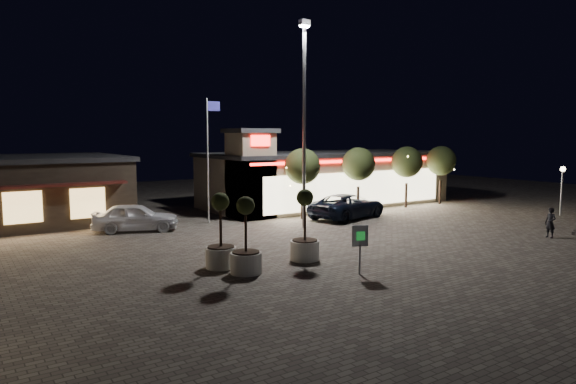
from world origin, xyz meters
TOP-DOWN VIEW (x-y plane):
  - ground at (0.00, 0.00)m, footprint 90.00×90.00m
  - retail_building at (9.51, 15.82)m, footprint 20.40×8.40m
  - floodlight_pole at (2.00, 8.00)m, footprint 0.60×0.40m
  - flagpole at (-1.90, 13.00)m, footprint 0.95×0.10m
  - lamp_post_east at (20.00, 2.00)m, footprint 0.36×0.36m
  - string_tree_a at (4.00, 11.00)m, footprint 2.42×2.42m
  - string_tree_b at (9.00, 11.00)m, footprint 2.42×2.42m
  - string_tree_c at (14.00, 11.00)m, footprint 2.42×2.42m
  - string_tree_d at (18.00, 11.00)m, footprint 2.42×2.42m
  - pickup_truck at (6.74, 9.47)m, footprint 6.59×4.22m
  - white_sedan at (-6.83, 12.76)m, footprint 5.31×3.61m
  - pedestrian at (11.64, -1.95)m, footprint 0.48×0.66m
  - dog at (12.91, -2.59)m, footprint 0.51×0.31m
  - planter_left at (-6.39, 2.33)m, footprint 1.32×1.32m
  - planter_mid at (-5.94, 0.93)m, footprint 1.30×1.30m
  - planter_right at (-2.60, 1.46)m, footprint 1.32×1.32m
  - valet_sign at (-2.15, -1.76)m, footprint 0.63×0.33m

SIDE VIEW (x-z plane):
  - ground at x=0.00m, z-range 0.00..0.00m
  - dog at x=12.91m, z-range 0.13..0.41m
  - white_sedan at x=-6.83m, z-range 0.00..1.68m
  - pedestrian at x=11.64m, z-range 0.00..1.69m
  - pickup_truck at x=6.74m, z-range 0.00..1.69m
  - planter_mid at x=-5.94m, z-range -0.61..2.58m
  - planter_left at x=-6.39m, z-range -0.62..2.62m
  - planter_right at x=-2.60m, z-range -0.62..2.63m
  - valet_sign at x=-2.15m, z-range 0.40..2.43m
  - retail_building at x=9.51m, z-range -0.84..5.26m
  - lamp_post_east at x=20.00m, z-range 0.72..4.20m
  - string_tree_a at x=4.00m, z-range 1.17..5.95m
  - string_tree_b at x=9.00m, z-range 1.17..5.95m
  - string_tree_c at x=14.00m, z-range 1.17..5.95m
  - string_tree_d at x=18.00m, z-range 1.17..5.95m
  - flagpole at x=-1.90m, z-range 0.74..8.74m
  - floodlight_pole at x=2.00m, z-range 0.83..13.21m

